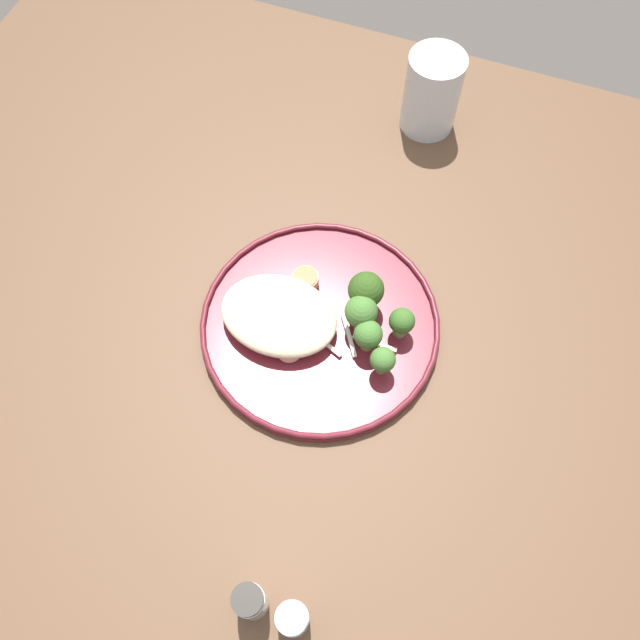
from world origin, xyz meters
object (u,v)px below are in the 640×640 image
at_px(seared_scallop_front_small, 305,280).
at_px(broccoli_floret_near_rim, 366,290).
at_px(seared_scallop_right_edge, 289,348).
at_px(broccoli_floret_rear_charred, 361,312).
at_px(seared_scallop_on_noodles, 279,318).
at_px(salt_shaker, 293,619).
at_px(broccoli_floret_front_edge, 368,335).
at_px(water_glass, 431,96).
at_px(seared_scallop_tilted_round, 296,324).
at_px(broccoli_floret_small_sprig, 402,320).
at_px(broccoli_floret_split_head, 383,360).
at_px(dinner_plate, 320,324).
at_px(pepper_shaker, 250,601).
at_px(seared_scallop_rear_pale, 311,311).

height_order(seared_scallop_front_small, broccoli_floret_near_rim, broccoli_floret_near_rim).
height_order(seared_scallop_right_edge, broccoli_floret_rear_charred, broccoli_floret_rear_charred).
relative_size(seared_scallop_on_noodles, salt_shaker, 0.34).
bearing_deg(broccoli_floret_front_edge, water_glass, -84.71).
distance_m(seared_scallop_tilted_round, broccoli_floret_near_rim, 0.09).
bearing_deg(salt_shaker, seared_scallop_tilted_round, -68.96).
bearing_deg(broccoli_floret_near_rim, broccoli_floret_rear_charred, 97.59).
distance_m(seared_scallop_on_noodles, salt_shaker, 0.33).
height_order(broccoli_floret_small_sprig, water_glass, water_glass).
height_order(seared_scallop_tilted_round, water_glass, water_glass).
height_order(broccoli_floret_rear_charred, broccoli_floret_small_sprig, broccoli_floret_rear_charred).
distance_m(broccoli_floret_split_head, broccoli_floret_near_rim, 0.09).
xyz_separation_m(broccoli_floret_small_sprig, broccoli_floret_near_rim, (0.05, -0.02, 0.01)).
xyz_separation_m(seared_scallop_right_edge, broccoli_floret_front_edge, (-0.08, -0.04, 0.02)).
distance_m(broccoli_floret_rear_charred, broccoli_floret_near_rim, 0.03).
height_order(seared_scallop_tilted_round, broccoli_floret_near_rim, broccoli_floret_near_rim).
distance_m(dinner_plate, broccoli_floret_near_rim, 0.07).
distance_m(broccoli_floret_rear_charred, salt_shaker, 0.33).
xyz_separation_m(seared_scallop_on_noodles, broccoli_floret_front_edge, (-0.11, -0.01, 0.02)).
bearing_deg(seared_scallop_right_edge, broccoli_floret_split_head, -171.75).
height_order(salt_shaker, pepper_shaker, same).
xyz_separation_m(seared_scallop_front_small, broccoli_floret_rear_charred, (-0.08, 0.03, 0.02)).
height_order(seared_scallop_right_edge, broccoli_floret_near_rim, broccoli_floret_near_rim).
xyz_separation_m(seared_scallop_front_small, seared_scallop_right_edge, (-0.02, 0.09, -0.00)).
xyz_separation_m(seared_scallop_on_noodles, broccoli_floret_near_rim, (-0.09, -0.06, 0.03)).
bearing_deg(broccoli_floret_rear_charred, dinner_plate, 16.65).
bearing_deg(seared_scallop_front_small, broccoli_floret_small_sprig, 171.40).
xyz_separation_m(seared_scallop_on_noodles, seared_scallop_right_edge, (-0.03, 0.03, 0.00)).
xyz_separation_m(broccoli_floret_front_edge, broccoli_floret_near_rim, (0.02, -0.05, 0.01)).
bearing_deg(broccoli_floret_split_head, salt_shaker, 90.58).
bearing_deg(dinner_plate, broccoli_floret_rear_charred, -163.35).
height_order(broccoli_floret_rear_charred, broccoli_floret_near_rim, broccoli_floret_near_rim).
bearing_deg(salt_shaker, seared_scallop_front_small, -70.58).
bearing_deg(broccoli_floret_near_rim, broccoli_floret_front_edge, 111.93).
bearing_deg(broccoli_floret_near_rim, seared_scallop_on_noodles, 32.91).
bearing_deg(dinner_plate, broccoli_floret_near_rim, -135.14).
height_order(seared_scallop_front_small, seared_scallop_rear_pale, seared_scallop_front_small).
relative_size(broccoli_floret_split_head, broccoli_floret_near_rim, 0.74).
xyz_separation_m(broccoli_floret_front_edge, broccoli_floret_small_sprig, (-0.03, -0.03, -0.00)).
height_order(seared_scallop_tilted_round, seared_scallop_right_edge, same).
height_order(seared_scallop_tilted_round, seared_scallop_on_noodles, same).
height_order(dinner_plate, seared_scallop_right_edge, seared_scallop_right_edge).
bearing_deg(broccoli_floret_front_edge, dinner_plate, -7.68).
height_order(broccoli_floret_front_edge, broccoli_floret_near_rim, broccoli_floret_near_rim).
relative_size(seared_scallop_front_small, broccoli_floret_rear_charred, 0.57).
xyz_separation_m(dinner_plate, broccoli_floret_small_sprig, (-0.09, -0.03, 0.03)).
distance_m(seared_scallop_right_edge, pepper_shaker, 0.28).
bearing_deg(broccoli_floret_split_head, broccoli_floret_small_sprig, -95.49).
relative_size(seared_scallop_front_small, salt_shaker, 0.49).
distance_m(seared_scallop_front_small, broccoli_floret_small_sprig, 0.13).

